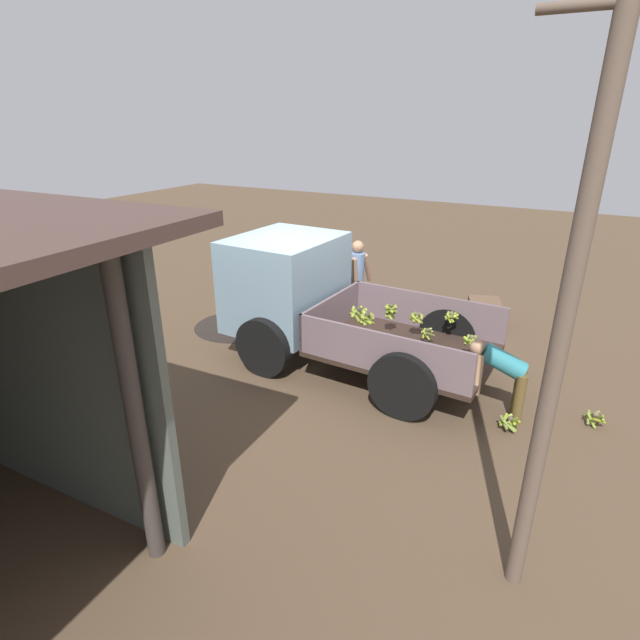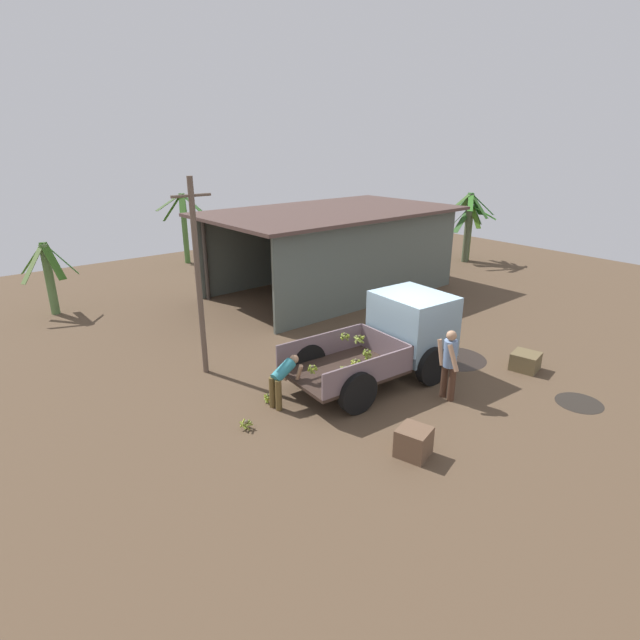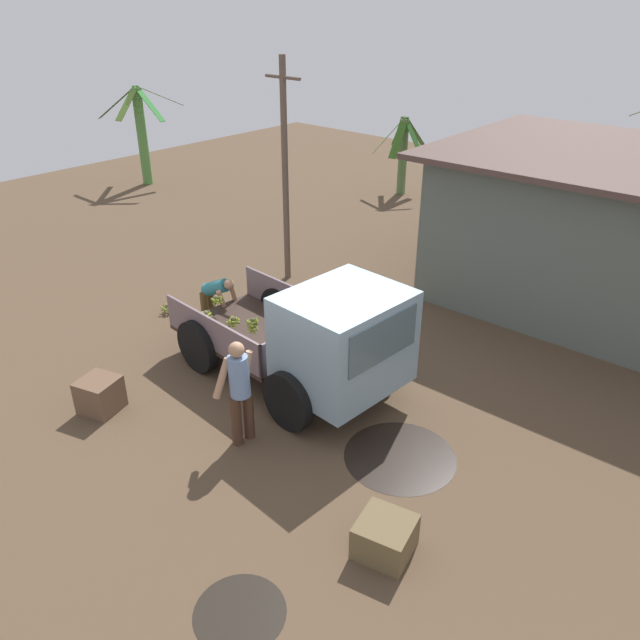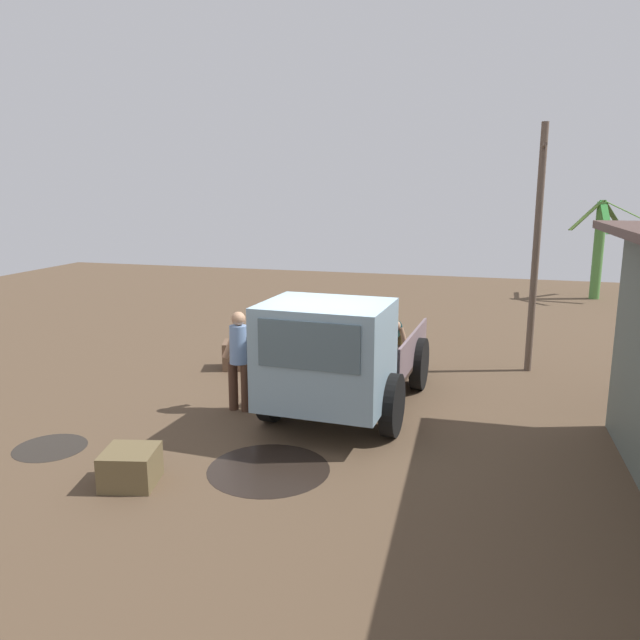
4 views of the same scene
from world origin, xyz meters
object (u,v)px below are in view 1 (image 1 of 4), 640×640
(cargo_truck, at_px, (306,295))
(person_foreground_visitor, at_px, (357,279))
(banana_bunch_on_ground_0, at_px, (509,422))
(utility_pole, at_px, (565,317))
(wooden_crate_1, at_px, (247,287))
(banana_bunch_on_ground_1, at_px, (595,417))
(person_worker_loading, at_px, (503,372))
(wooden_crate_0, at_px, (483,314))

(cargo_truck, height_order, person_foreground_visitor, cargo_truck)
(person_foreground_visitor, relative_size, banana_bunch_on_ground_0, 5.84)
(banana_bunch_on_ground_0, bearing_deg, utility_pole, 99.85)
(cargo_truck, bearing_deg, wooden_crate_1, -33.00)
(utility_pole, relative_size, banana_bunch_on_ground_1, 17.43)
(banana_bunch_on_ground_1, bearing_deg, person_worker_loading, 17.54)
(banana_bunch_on_ground_1, bearing_deg, cargo_truck, -0.89)
(banana_bunch_on_ground_0, bearing_deg, person_foreground_visitor, -35.85)
(person_worker_loading, height_order, wooden_crate_0, person_worker_loading)
(banana_bunch_on_ground_0, distance_m, wooden_crate_1, 6.93)
(person_foreground_visitor, bearing_deg, wooden_crate_1, 177.97)
(wooden_crate_0, height_order, wooden_crate_1, wooden_crate_0)
(wooden_crate_0, xyz_separation_m, wooden_crate_1, (5.29, 0.75, -0.05))
(banana_bunch_on_ground_0, height_order, wooden_crate_0, wooden_crate_0)
(utility_pole, distance_m, banana_bunch_on_ground_1, 4.03)
(cargo_truck, bearing_deg, person_foreground_visitor, -93.07)
(cargo_truck, height_order, wooden_crate_0, cargo_truck)
(utility_pole, distance_m, person_worker_loading, 3.39)
(cargo_truck, height_order, wooden_crate_1, cargo_truck)
(banana_bunch_on_ground_0, xyz_separation_m, banana_bunch_on_ground_1, (-1.02, -0.67, 0.00))
(banana_bunch_on_ground_1, bearing_deg, wooden_crate_0, -53.54)
(banana_bunch_on_ground_0, distance_m, banana_bunch_on_ground_1, 1.22)
(utility_pole, relative_size, person_worker_loading, 4.46)
(utility_pole, xyz_separation_m, person_worker_loading, (0.63, -2.73, -1.91))
(person_worker_loading, relative_size, banana_bunch_on_ground_0, 3.80)
(person_worker_loading, xyz_separation_m, banana_bunch_on_ground_0, (-0.21, 0.29, -0.57))
(cargo_truck, height_order, banana_bunch_on_ground_0, cargo_truck)
(cargo_truck, relative_size, utility_pole, 0.89)
(person_worker_loading, bearing_deg, wooden_crate_0, -84.85)
(cargo_truck, relative_size, person_worker_loading, 3.98)
(utility_pole, bearing_deg, wooden_crate_0, -75.90)
(banana_bunch_on_ground_0, height_order, wooden_crate_1, wooden_crate_1)
(person_foreground_visitor, distance_m, person_worker_loading, 3.88)
(cargo_truck, distance_m, banana_bunch_on_ground_0, 3.80)
(person_worker_loading, height_order, banana_bunch_on_ground_0, person_worker_loading)
(banana_bunch_on_ground_1, xyz_separation_m, wooden_crate_1, (7.38, -2.08, 0.11))
(person_worker_loading, bearing_deg, cargo_truck, -17.61)
(cargo_truck, height_order, banana_bunch_on_ground_1, cargo_truck)
(utility_pole, xyz_separation_m, person_foreground_visitor, (3.83, -4.90, -1.65))
(banana_bunch_on_ground_0, bearing_deg, cargo_truck, -11.74)
(person_foreground_visitor, distance_m, banana_bunch_on_ground_0, 4.29)
(banana_bunch_on_ground_0, height_order, banana_bunch_on_ground_1, banana_bunch_on_ground_0)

